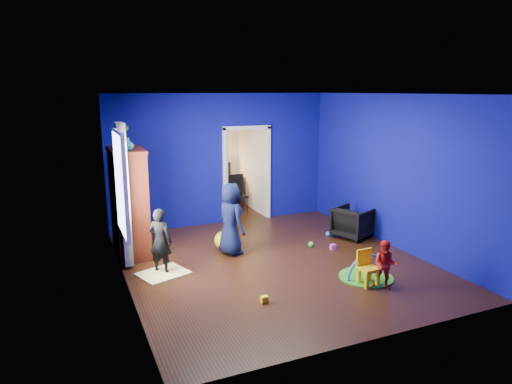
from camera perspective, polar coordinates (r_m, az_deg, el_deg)
name	(u,v)px	position (r m, az deg, el deg)	size (l,w,h in m)	color
floor	(274,263)	(8.10, 2.28, -8.84)	(5.00, 5.50, 0.01)	black
ceiling	(276,94)	(7.54, 2.48, 12.14)	(5.00, 5.50, 0.01)	white
wall_back	(222,160)	(10.20, -4.33, 4.06)	(5.00, 0.02, 2.90)	#0B0C7C
wall_front	(379,225)	(5.41, 15.10, -4.03)	(5.00, 0.02, 2.90)	#0B0C7C
wall_left	(122,195)	(7.00, -16.41, -0.37)	(0.02, 5.50, 2.90)	#0B0C7C
wall_right	(394,172)	(9.04, 16.83, 2.45)	(0.02, 5.50, 2.90)	#0B0C7C
alcove	(233,161)	(11.24, -2.88, 3.84)	(1.00, 1.75, 2.50)	silver
armchair	(353,222)	(9.56, 12.01, -3.73)	(0.68, 0.70, 0.63)	black
child_black	(160,241)	(7.67, -11.86, -6.00)	(0.40, 0.26, 1.10)	black
child_navy	(231,219)	(8.34, -3.18, -3.38)	(0.65, 0.42, 1.33)	#0E0F33
toddler_red	(385,265)	(7.24, 15.87, -8.76)	(0.37, 0.29, 0.76)	red
vase	(128,144)	(8.07, -15.75, 5.79)	(0.21, 0.21, 0.22)	#0D5F6A
potted_plant	(123,136)	(8.58, -16.27, 6.75)	(0.22, 0.22, 0.40)	#318836
tv_armoire	(129,202)	(8.55, -15.60, -1.25)	(0.58, 1.14, 1.96)	#3F150A
crt_tv	(131,200)	(8.55, -15.35, -0.97)	(0.46, 0.70, 0.54)	silver
yellow_blanket	(163,274)	(7.76, -11.53, -9.96)	(0.75, 0.60, 0.03)	#F2E07A
hopper_ball	(224,240)	(8.69, -4.03, -6.06)	(0.36, 0.36, 0.36)	yellow
kid_chair	(369,270)	(7.35, 13.90, -9.42)	(0.28, 0.28, 0.50)	yellow
play_mat	(366,277)	(7.70, 13.59, -10.29)	(0.87, 0.87, 0.02)	green
toy_arch	(366,276)	(7.69, 13.60, -10.23)	(0.78, 0.78, 0.05)	#3F8CD8
window_left	(120,184)	(7.32, -16.69, 0.97)	(0.03, 0.95, 1.55)	white
curtain	(124,195)	(7.93, -16.21, -0.35)	(0.14, 0.42, 2.40)	slate
doorway	(247,175)	(10.47, -1.19, 2.10)	(1.16, 0.10, 2.10)	white
study_desk	(225,191)	(11.99, -3.90, 0.13)	(0.88, 0.44, 0.75)	#3D140A
desk_monitor	(223,169)	(11.99, -4.13, 2.93)	(0.40, 0.05, 0.32)	black
desk_lamp	(214,171)	(11.85, -5.31, 2.69)	(0.14, 0.14, 0.14)	#FFD88C
folding_chair	(238,195)	(11.09, -2.25, -0.43)	(0.40, 0.40, 0.92)	black
book_shelf	(223,128)	(11.85, -4.20, 8.02)	(0.88, 0.24, 0.04)	white
toy_0	(387,262)	(8.33, 16.08, -8.37)	(0.10, 0.08, 0.10)	red
toy_1	(328,234)	(9.59, 9.03, -5.19)	(0.11, 0.11, 0.11)	#278DDE
toy_2	(264,299)	(6.66, 1.05, -13.28)	(0.10, 0.08, 0.10)	yellow
toy_3	(311,244)	(8.92, 6.89, -6.49)	(0.11, 0.11, 0.11)	green
toy_4	(333,247)	(8.85, 9.61, -6.78)	(0.10, 0.08, 0.10)	#D24EB6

